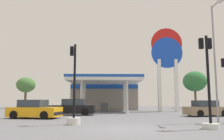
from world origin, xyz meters
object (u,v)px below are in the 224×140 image
at_px(car_0, 72,108).
at_px(tree_1, 119,85).
at_px(traffic_signal_2, 209,97).
at_px(tree_0, 26,85).
at_px(tree_2, 195,81).
at_px(station_pole_sign, 167,58).
at_px(car_2, 34,110).
at_px(car_1, 206,109).
at_px(traffic_signal_0, 74,105).
at_px(corner_streetlamp, 216,51).

xyz_separation_m(car_0, tree_1, (5.55, 17.44, 3.30)).
height_order(traffic_signal_2, tree_0, tree_0).
bearing_deg(tree_0, tree_2, -0.29).
bearing_deg(station_pole_sign, car_2, -142.50).
height_order(car_0, tree_2, tree_2).
xyz_separation_m(car_1, traffic_signal_0, (-11.00, -6.82, 0.52)).
relative_size(traffic_signal_2, corner_streetlamp, 0.61).
relative_size(car_0, tree_2, 0.66).
relative_size(station_pole_sign, car_0, 2.45).
bearing_deg(car_2, tree_0, 110.48).
height_order(traffic_signal_0, tree_0, tree_0).
xyz_separation_m(tree_0, tree_2, (30.47, -0.15, 0.70)).
relative_size(station_pole_sign, tree_0, 1.97).
xyz_separation_m(car_2, corner_streetlamp, (12.99, -4.00, 4.00)).
relative_size(tree_0, tree_1, 1.03).
bearing_deg(car_2, car_0, 58.03).
distance_m(car_1, tree_0, 31.45).
height_order(traffic_signal_0, tree_2, tree_2).
distance_m(car_0, corner_streetlamp, 13.77).
bearing_deg(traffic_signal_0, car_0, 98.41).
relative_size(car_1, tree_0, 0.76).
xyz_separation_m(traffic_signal_0, traffic_signal_2, (7.21, -2.23, 0.42)).
bearing_deg(corner_streetlamp, traffic_signal_2, -123.08).
bearing_deg(traffic_signal_0, car_2, 127.93).
bearing_deg(car_2, corner_streetlamp, -17.11).
distance_m(car_0, traffic_signal_2, 13.96).
bearing_deg(station_pole_sign, car_1, -82.59).
distance_m(traffic_signal_0, corner_streetlamp, 9.90).
xyz_separation_m(car_1, tree_0, (-23.30, 20.83, 3.46)).
bearing_deg(traffic_signal_0, traffic_signal_2, -17.22).
xyz_separation_m(car_1, car_2, (-14.78, -1.98, 0.03)).
distance_m(traffic_signal_0, tree_2, 33.17).
relative_size(traffic_signal_0, tree_1, 0.92).
height_order(tree_0, tree_1, tree_0).
height_order(car_1, tree_2, tree_2).
relative_size(traffic_signal_0, traffic_signal_2, 1.01).
distance_m(station_pole_sign, car_0, 14.33).
height_order(car_2, tree_1, tree_1).
distance_m(station_pole_sign, tree_2, 14.86).
bearing_deg(tree_0, station_pole_sign, -29.05).
xyz_separation_m(car_0, tree_2, (19.48, 18.70, 4.09)).
distance_m(traffic_signal_2, corner_streetlamp, 4.80).
relative_size(car_0, corner_streetlamp, 0.56).
xyz_separation_m(car_1, tree_1, (-6.76, 19.42, 3.37)).
bearing_deg(tree_0, car_2, -69.52).
xyz_separation_m(traffic_signal_0, tree_0, (-12.29, 27.65, 2.94)).
xyz_separation_m(tree_0, tree_1, (16.54, -1.41, -0.09)).
bearing_deg(tree_1, station_pole_sign, -62.62).
bearing_deg(traffic_signal_0, station_pole_sign, 57.15).
xyz_separation_m(station_pole_sign, tree_1, (-5.65, 10.91, -2.79)).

